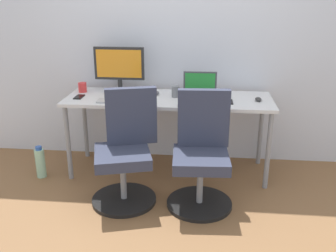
% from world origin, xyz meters
% --- Properties ---
extents(ground_plane, '(5.28, 5.28, 0.00)m').
position_xyz_m(ground_plane, '(0.00, 0.00, 0.00)').
color(ground_plane, brown).
extents(back_wall, '(4.40, 0.04, 2.60)m').
position_xyz_m(back_wall, '(0.00, 0.39, 1.30)').
color(back_wall, silver).
rests_on(back_wall, ground).
extents(desk, '(1.90, 0.61, 0.75)m').
position_xyz_m(desk, '(0.00, 0.00, 0.68)').
color(desk, silver).
rests_on(desk, ground).
extents(office_chair_left, '(0.54, 0.54, 0.94)m').
position_xyz_m(office_chair_left, '(-0.30, -0.55, 0.42)').
color(office_chair_left, black).
rests_on(office_chair_left, ground).
extents(office_chair_right, '(0.54, 0.54, 0.94)m').
position_xyz_m(office_chair_right, '(0.32, -0.55, 0.42)').
color(office_chair_right, black).
rests_on(office_chair_right, ground).
extents(water_bottle_on_floor, '(0.09, 0.09, 0.31)m').
position_xyz_m(water_bottle_on_floor, '(-1.19, -0.25, 0.15)').
color(water_bottle_on_floor, '#A5D8B2').
rests_on(water_bottle_on_floor, ground).
extents(desktop_monitor, '(0.48, 0.18, 0.43)m').
position_xyz_m(desktop_monitor, '(-0.49, 0.17, 0.99)').
color(desktop_monitor, '#262626').
rests_on(desktop_monitor, desk).
extents(open_laptop, '(0.31, 0.26, 0.23)m').
position_xyz_m(open_laptop, '(0.28, 0.05, 0.80)').
color(open_laptop, '#4C4C51').
rests_on(open_laptop, desk).
extents(keyboard_by_monitor, '(0.34, 0.12, 0.02)m').
position_xyz_m(keyboard_by_monitor, '(-0.44, -0.20, 0.75)').
color(keyboard_by_monitor, '#B7B7B7').
rests_on(keyboard_by_monitor, desk).
extents(keyboard_by_laptop, '(0.34, 0.12, 0.02)m').
position_xyz_m(keyboard_by_laptop, '(0.28, -0.23, 0.75)').
color(keyboard_by_laptop, '#2D2D2D').
rests_on(keyboard_by_laptop, desk).
extents(mouse_by_monitor, '(0.06, 0.10, 0.03)m').
position_xyz_m(mouse_by_monitor, '(-0.13, 0.09, 0.76)').
color(mouse_by_monitor, '#515156').
rests_on(mouse_by_monitor, desk).
extents(mouse_by_laptop, '(0.06, 0.10, 0.03)m').
position_xyz_m(mouse_by_laptop, '(0.81, -0.03, 0.76)').
color(mouse_by_laptop, '#2D2D2D').
rests_on(mouse_by_laptop, desk).
extents(coffee_mug, '(0.08, 0.08, 0.09)m').
position_xyz_m(coffee_mug, '(-0.85, 0.12, 0.79)').
color(coffee_mug, red).
rests_on(coffee_mug, desk).
extents(pen_cup, '(0.07, 0.07, 0.10)m').
position_xyz_m(pen_cup, '(0.06, 0.03, 0.80)').
color(pen_cup, slate).
rests_on(pen_cup, desk).
extents(phone_near_monitor, '(0.07, 0.14, 0.01)m').
position_xyz_m(phone_near_monitor, '(0.55, -0.10, 0.75)').
color(phone_near_monitor, black).
rests_on(phone_near_monitor, desk).
extents(phone_near_laptop, '(0.07, 0.14, 0.01)m').
position_xyz_m(phone_near_laptop, '(-0.82, -0.07, 0.75)').
color(phone_near_laptop, black).
rests_on(phone_near_laptop, desk).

